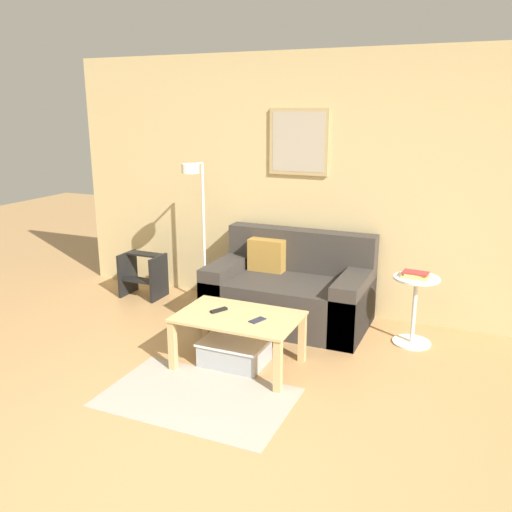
{
  "coord_description": "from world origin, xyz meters",
  "views": [
    {
      "loc": [
        1.53,
        -2.26,
        2.03
      ],
      "look_at": [
        -0.17,
        1.66,
        0.85
      ],
      "focal_mm": 38.0,
      "sensor_mm": 36.0,
      "label": 1
    }
  ],
  "objects_px": {
    "couch": "(290,292)",
    "storage_bin": "(235,352)",
    "coffee_table": "(238,324)",
    "floor_lamp": "(197,216)",
    "cell_phone": "(257,320)",
    "step_stool": "(143,274)",
    "side_table": "(415,304)",
    "remote_control": "(219,310)",
    "book_stack": "(415,275)"
  },
  "relations": [
    {
      "from": "couch",
      "to": "storage_bin",
      "type": "xyz_separation_m",
      "value": [
        -0.1,
        -1.04,
        -0.2
      ]
    },
    {
      "from": "coffee_table",
      "to": "floor_lamp",
      "type": "height_order",
      "value": "floor_lamp"
    },
    {
      "from": "cell_phone",
      "to": "step_stool",
      "type": "relative_size",
      "value": 0.29
    },
    {
      "from": "couch",
      "to": "storage_bin",
      "type": "distance_m",
      "value": 1.06
    },
    {
      "from": "side_table",
      "to": "remote_control",
      "type": "xyz_separation_m",
      "value": [
        -1.42,
        -0.97,
        0.07
      ]
    },
    {
      "from": "book_stack",
      "to": "step_stool",
      "type": "bearing_deg",
      "value": 178.01
    },
    {
      "from": "couch",
      "to": "storage_bin",
      "type": "relative_size",
      "value": 2.84
    },
    {
      "from": "floor_lamp",
      "to": "remote_control",
      "type": "relative_size",
      "value": 10.01
    },
    {
      "from": "floor_lamp",
      "to": "step_stool",
      "type": "distance_m",
      "value": 1.02
    },
    {
      "from": "floor_lamp",
      "to": "remote_control",
      "type": "height_order",
      "value": "floor_lamp"
    },
    {
      "from": "remote_control",
      "to": "step_stool",
      "type": "bearing_deg",
      "value": 172.18
    },
    {
      "from": "book_stack",
      "to": "coffee_table",
      "type": "bearing_deg",
      "value": -141.1
    },
    {
      "from": "floor_lamp",
      "to": "book_stack",
      "type": "bearing_deg",
      "value": -1.65
    },
    {
      "from": "storage_bin",
      "to": "book_stack",
      "type": "bearing_deg",
      "value": 37.53
    },
    {
      "from": "side_table",
      "to": "floor_lamp",
      "type": "bearing_deg",
      "value": 178.53
    },
    {
      "from": "side_table",
      "to": "book_stack",
      "type": "height_order",
      "value": "book_stack"
    },
    {
      "from": "couch",
      "to": "step_stool",
      "type": "xyz_separation_m",
      "value": [
        -1.73,
        0.03,
        -0.04
      ]
    },
    {
      "from": "couch",
      "to": "floor_lamp",
      "type": "height_order",
      "value": "floor_lamp"
    },
    {
      "from": "coffee_table",
      "to": "cell_phone",
      "type": "bearing_deg",
      "value": -12.33
    },
    {
      "from": "remote_control",
      "to": "cell_phone",
      "type": "height_order",
      "value": "remote_control"
    },
    {
      "from": "couch",
      "to": "side_table",
      "type": "relative_size",
      "value": 2.45
    },
    {
      "from": "book_stack",
      "to": "storage_bin",
      "type": "bearing_deg",
      "value": -142.47
    },
    {
      "from": "storage_bin",
      "to": "cell_phone",
      "type": "distance_m",
      "value": 0.4
    },
    {
      "from": "remote_control",
      "to": "storage_bin",
      "type": "bearing_deg",
      "value": 26.58
    },
    {
      "from": "coffee_table",
      "to": "couch",
      "type": "bearing_deg",
      "value": 87.08
    },
    {
      "from": "coffee_table",
      "to": "floor_lamp",
      "type": "relative_size",
      "value": 0.65
    },
    {
      "from": "couch",
      "to": "book_stack",
      "type": "bearing_deg",
      "value": -3.28
    },
    {
      "from": "cell_phone",
      "to": "floor_lamp",
      "type": "bearing_deg",
      "value": 156.34
    },
    {
      "from": "side_table",
      "to": "book_stack",
      "type": "distance_m",
      "value": 0.27
    },
    {
      "from": "storage_bin",
      "to": "step_stool",
      "type": "relative_size",
      "value": 1.11
    },
    {
      "from": "remote_control",
      "to": "step_stool",
      "type": "height_order",
      "value": "step_stool"
    },
    {
      "from": "book_stack",
      "to": "cell_phone",
      "type": "relative_size",
      "value": 1.66
    },
    {
      "from": "coffee_table",
      "to": "side_table",
      "type": "bearing_deg",
      "value": 38.8
    },
    {
      "from": "side_table",
      "to": "cell_phone",
      "type": "height_order",
      "value": "side_table"
    },
    {
      "from": "floor_lamp",
      "to": "cell_phone",
      "type": "relative_size",
      "value": 10.72
    },
    {
      "from": "remote_control",
      "to": "book_stack",
      "type": "bearing_deg",
      "value": 62.4
    },
    {
      "from": "coffee_table",
      "to": "remote_control",
      "type": "bearing_deg",
      "value": 174.55
    },
    {
      "from": "cell_phone",
      "to": "couch",
      "type": "bearing_deg",
      "value": 117.04
    },
    {
      "from": "couch",
      "to": "step_stool",
      "type": "bearing_deg",
      "value": 178.88
    },
    {
      "from": "book_stack",
      "to": "cell_phone",
      "type": "distance_m",
      "value": 1.47
    },
    {
      "from": "couch",
      "to": "book_stack",
      "type": "height_order",
      "value": "couch"
    },
    {
      "from": "couch",
      "to": "remote_control",
      "type": "xyz_separation_m",
      "value": [
        -0.24,
        -1.03,
        0.14
      ]
    },
    {
      "from": "floor_lamp",
      "to": "step_stool",
      "type": "bearing_deg",
      "value": 177.0
    },
    {
      "from": "coffee_table",
      "to": "storage_bin",
      "type": "relative_size",
      "value": 1.83
    },
    {
      "from": "floor_lamp",
      "to": "book_stack",
      "type": "xyz_separation_m",
      "value": [
        2.16,
        -0.06,
        -0.33
      ]
    },
    {
      "from": "book_stack",
      "to": "cell_phone",
      "type": "bearing_deg",
      "value": -135.37
    },
    {
      "from": "book_stack",
      "to": "cell_phone",
      "type": "height_order",
      "value": "book_stack"
    },
    {
      "from": "storage_bin",
      "to": "floor_lamp",
      "type": "height_order",
      "value": "floor_lamp"
    },
    {
      "from": "couch",
      "to": "step_stool",
      "type": "height_order",
      "value": "couch"
    },
    {
      "from": "storage_bin",
      "to": "cell_phone",
      "type": "xyz_separation_m",
      "value": [
        0.23,
        -0.05,
        0.33
      ]
    }
  ]
}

